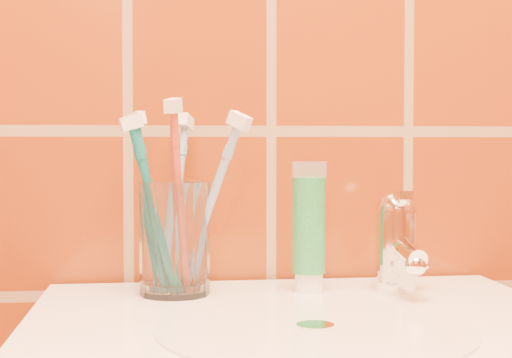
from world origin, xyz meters
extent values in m
cylinder|color=silver|center=(0.00, 0.91, 0.85)|extent=(0.30, 0.30, 0.00)
cylinder|color=white|center=(0.00, 0.91, 0.85)|extent=(0.04, 0.04, 0.00)
cylinder|color=white|center=(-0.13, 1.10, 0.92)|extent=(0.10, 0.10, 0.13)
cylinder|color=white|center=(0.03, 1.10, 0.86)|extent=(0.03, 0.03, 0.02)
cylinder|color=#1C7939|center=(0.03, 1.10, 0.93)|extent=(0.04, 0.04, 0.11)
cube|color=beige|center=(0.03, 1.10, 1.00)|extent=(0.04, 0.01, 0.02)
cylinder|color=white|center=(0.14, 1.09, 0.90)|extent=(0.05, 0.05, 0.09)
sphere|color=white|center=(0.14, 1.09, 0.94)|extent=(0.05, 0.05, 0.05)
cylinder|color=white|center=(0.14, 1.06, 0.91)|extent=(0.02, 0.09, 0.03)
cube|color=white|center=(0.14, 1.08, 0.96)|extent=(0.02, 0.06, 0.01)
camera|label=1|loc=(-0.14, 0.20, 1.02)|focal=55.00mm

